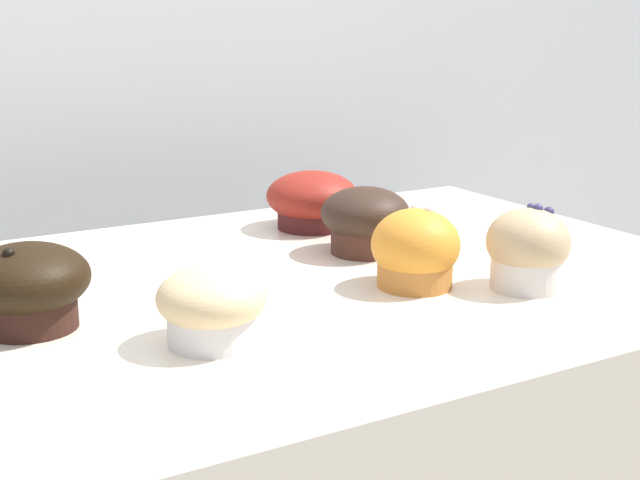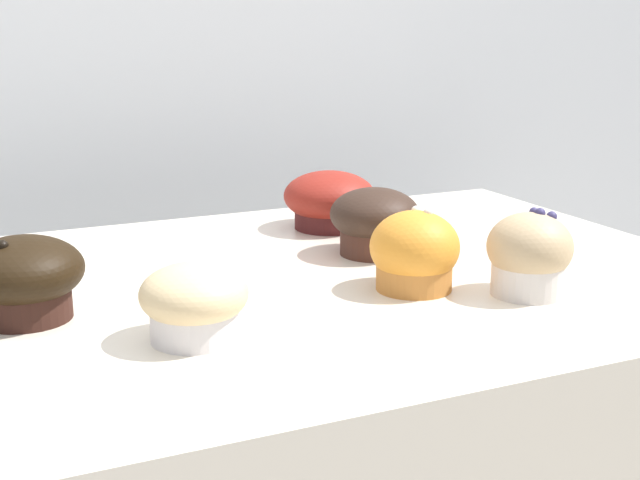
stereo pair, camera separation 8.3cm
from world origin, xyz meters
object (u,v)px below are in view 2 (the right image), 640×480
at_px(muffin_front_center, 194,302).
at_px(muffin_back_center, 375,220).
at_px(muffin_front_left, 529,255).
at_px(muffin_back_left, 415,253).
at_px(muffin_front_right, 329,200).
at_px(muffin_back_right, 23,277).

relative_size(muffin_front_center, muffin_back_center, 0.90).
relative_size(muffin_front_center, muffin_front_left, 1.07).
xyz_separation_m(muffin_back_left, muffin_front_left, (0.09, -0.06, 0.00)).
relative_size(muffin_back_left, muffin_front_right, 0.77).
bearing_deg(muffin_front_center, muffin_back_left, 10.36).
xyz_separation_m(muffin_back_left, muffin_back_right, (-0.37, 0.07, 0.00)).
xyz_separation_m(muffin_back_left, muffin_front_right, (0.03, 0.27, -0.00)).
height_order(muffin_back_left, muffin_back_center, muffin_back_left).
height_order(muffin_front_left, muffin_back_center, muffin_front_left).
bearing_deg(muffin_front_left, muffin_back_center, 108.76).
height_order(muffin_back_right, muffin_front_left, muffin_front_left).
distance_m(muffin_back_left, muffin_front_left, 0.11).
bearing_deg(muffin_back_left, muffin_back_right, 169.05).
relative_size(muffin_front_right, muffin_back_center, 1.14).
height_order(muffin_back_left, muffin_front_right, muffin_back_left).
height_order(muffin_back_right, muffin_front_right, muffin_back_right).
bearing_deg(muffin_front_right, muffin_front_center, -131.30).
bearing_deg(muffin_front_left, muffin_back_left, 146.58).
distance_m(muffin_front_right, muffin_back_center, 0.14).
height_order(muffin_front_left, muffin_front_right, muffin_front_left).
bearing_deg(muffin_front_left, muffin_back_right, 163.91).
xyz_separation_m(muffin_back_right, muffin_back_center, (0.39, 0.06, 0.00)).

